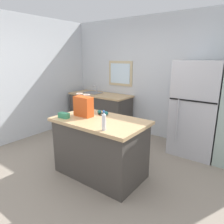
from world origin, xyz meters
TOP-DOWN VIEW (x-y plane):
  - ground at (0.00, 0.00)m, footprint 5.81×5.81m
  - back_wall at (-0.02, 2.23)m, footprint 4.84×0.13m
  - left_wall at (-2.42, 0.00)m, footprint 0.10×4.46m
  - kitchen_island at (-0.04, 0.15)m, footprint 1.39×0.83m
  - refrigerator at (0.90, 1.80)m, footprint 0.79×0.74m
  - sink_counter at (-1.45, 1.84)m, footprint 1.60×0.66m
  - shopping_bag at (-0.36, 0.14)m, footprint 0.31×0.15m
  - small_box at (-0.52, -0.11)m, footprint 0.18×0.10m
  - bottle at (0.30, -0.17)m, footprint 0.05×0.05m
  - ear_defenders at (-0.18, 0.39)m, footprint 0.20×0.16m

SIDE VIEW (x-z plane):
  - ground at x=0.00m, z-range 0.00..0.00m
  - kitchen_island at x=-0.04m, z-range 0.00..0.90m
  - sink_counter at x=-1.45m, z-range -0.08..0.99m
  - refrigerator at x=0.90m, z-range 0.00..1.74m
  - ear_defenders at x=-0.18m, z-range 0.89..0.95m
  - small_box at x=-0.52m, z-range 0.90..0.98m
  - bottle at x=0.30m, z-range 0.89..1.14m
  - shopping_bag at x=-0.36m, z-range 0.88..1.23m
  - left_wall at x=-2.42m, z-range 0.00..2.66m
  - back_wall at x=-0.02m, z-range 0.00..2.66m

